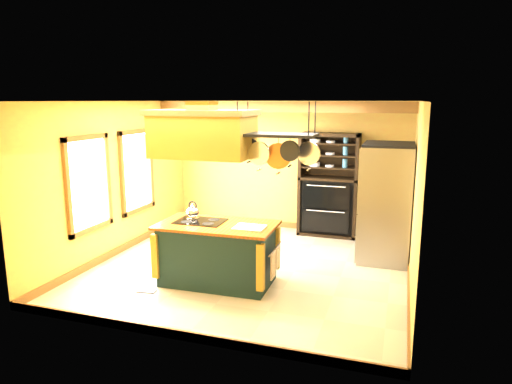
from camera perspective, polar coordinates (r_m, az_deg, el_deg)
The scene contains 15 objects.
floor at distance 7.68m, azimuth -0.64°, elevation -9.31°, with size 5.00×5.00×0.00m, color beige.
ceiling at distance 7.18m, azimuth -0.69°, elevation 11.29°, with size 5.00×5.00×0.00m, color white.
wall_back at distance 9.68m, azimuth 4.10°, elevation 3.27°, with size 5.00×0.02×2.70m, color gold.
wall_front at distance 5.07m, azimuth -9.79°, elevation -4.40°, with size 5.00×0.02×2.70m, color gold.
wall_left at distance 8.44m, azimuth -16.97°, elevation 1.60°, with size 0.02×5.00×2.70m, color gold.
wall_right at distance 6.94m, azimuth 19.30°, elevation -0.59°, with size 0.02×5.00×2.70m, color gold.
ceiling_beam at distance 8.81m, azimuth 2.93°, elevation 10.58°, with size 5.00×0.15×0.20m, color brown.
window_near at distance 7.78m, azimuth -20.13°, elevation 0.97°, with size 0.06×1.06×1.56m.
window_far at distance 8.90m, azimuth -14.61°, elevation 2.54°, with size 0.06×1.06×1.56m.
kitchen_island at distance 6.92m, azimuth -4.84°, elevation -7.58°, with size 1.76×1.00×1.11m.
range_hood at distance 6.64m, azimuth -6.69°, elevation 7.38°, with size 1.51×0.85×0.80m.
pot_rack at distance 6.28m, azimuth 2.64°, elevation 6.20°, with size 1.17×0.54×0.93m.
refrigerator at distance 8.08m, azimuth 15.85°, elevation -1.56°, with size 0.85×1.01×1.98m.
hutch at distance 9.38m, azimuth 9.06°, elevation -0.39°, with size 1.18×0.54×2.08m.
floor_register at distance 6.93m, azimuth -13.53°, elevation -11.96°, with size 0.28×0.12×0.01m, color black.
Camera 1 is at (2.30, -6.80, 2.72)m, focal length 32.00 mm.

